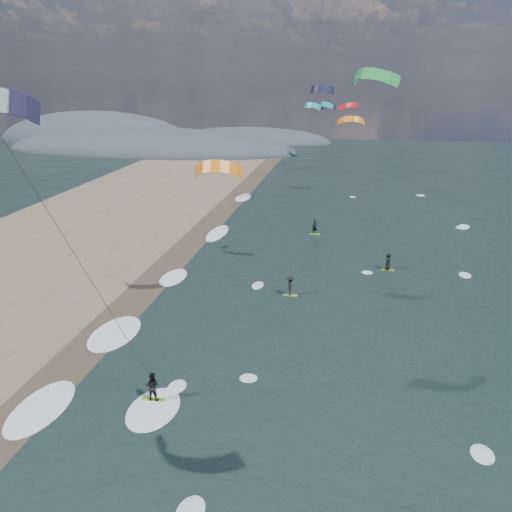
# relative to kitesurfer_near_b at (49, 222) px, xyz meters

# --- Properties ---
(wet_sand_strip) EXTENTS (3.00, 240.00, 0.00)m
(wet_sand_strip) POSITION_rel_kitesurfer_near_b_xyz_m (-3.87, 6.49, -10.81)
(wet_sand_strip) COLOR #382D23
(wet_sand_strip) RESTS_ON ground
(coastal_hills) EXTENTS (80.00, 41.00, 15.00)m
(coastal_hills) POSITION_rel_kitesurfer_near_b_xyz_m (-36.71, 104.35, -10.81)
(coastal_hills) COLOR #3D4756
(coastal_hills) RESTS_ON ground
(kitesurfer_near_b) EXTENTS (6.98, 8.52, 16.65)m
(kitesurfer_near_b) POSITION_rel_kitesurfer_near_b_xyz_m (0.00, 0.00, 0.00)
(kitesurfer_near_b) COLOR #91B820
(kitesurfer_near_b) RESTS_ON ground
(far_kitesurfers) EXTENTS (8.83, 18.49, 1.64)m
(far_kitesurfers) POSITION_rel_kitesurfer_near_b_xyz_m (10.31, 26.27, -10.03)
(far_kitesurfers) COLOR #91B820
(far_kitesurfers) RESTS_ON ground
(bg_kite_field) EXTENTS (12.66, 77.23, 7.53)m
(bg_kite_field) POSITION_rel_kitesurfer_near_b_xyz_m (8.71, 54.17, 1.49)
(bg_kite_field) COLOR black
(bg_kite_field) RESTS_ON ground
(shoreline_surf) EXTENTS (2.40, 79.40, 0.11)m
(shoreline_surf) POSITION_rel_kitesurfer_near_b_xyz_m (-2.67, 11.24, -10.81)
(shoreline_surf) COLOR white
(shoreline_surf) RESTS_ON ground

